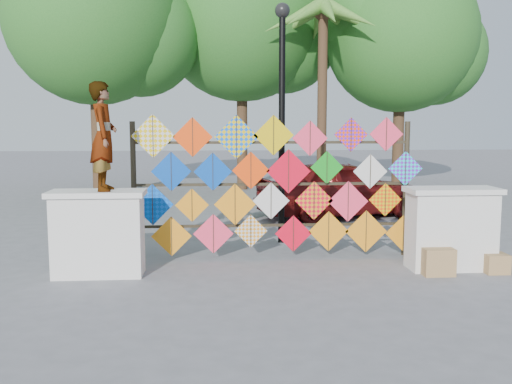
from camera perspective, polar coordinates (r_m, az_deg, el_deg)
ground at (r=9.02m, az=2.12°, el=-7.67°), size 80.00×80.00×0.00m
parapet_left at (r=8.80m, az=-15.50°, el=-3.95°), size 1.40×0.65×1.28m
parapet_right at (r=9.38m, az=18.94°, el=-3.41°), size 1.40×0.65×1.28m
kite_rack at (r=9.52m, az=1.87°, el=0.55°), size 4.89×0.24×2.42m
tree_west at (r=18.31m, az=-15.60°, el=16.41°), size 5.85×5.20×8.01m
tree_mid at (r=20.05m, az=-1.11°, el=16.94°), size 6.30×5.60×8.61m
tree_east at (r=19.38m, az=14.54°, el=14.71°), size 5.40×4.80×7.42m
palm_tree at (r=17.19m, az=6.73°, el=15.81°), size 3.62×3.62×5.83m
vendor_woman at (r=8.63m, az=-15.00°, el=5.38°), size 0.42×0.60×1.59m
sedan at (r=13.97m, az=8.51°, el=0.36°), size 4.41×2.67×1.40m
lamppost at (r=10.76m, az=2.61°, el=9.13°), size 0.28×0.28×4.46m
cardboard_box_near at (r=9.07m, az=17.59°, el=-6.57°), size 0.46×0.41×0.41m
cardboard_box_far at (r=9.47m, az=22.79°, el=-6.58°), size 0.35×0.32×0.30m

